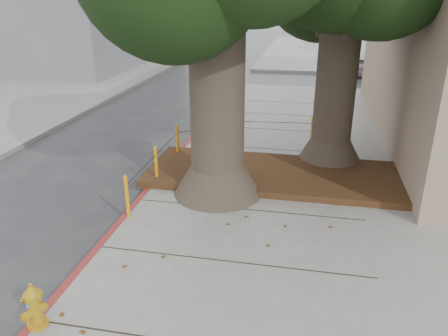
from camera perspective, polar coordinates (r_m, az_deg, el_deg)
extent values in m
plane|color=#28282B|center=(8.03, -2.79, -12.58)|extent=(140.00, 140.00, 0.00)
cube|color=slate|center=(36.91, 18.51, 14.15)|extent=(16.00, 20.00, 0.15)
cube|color=maroon|center=(10.61, -10.08, -3.26)|extent=(0.14, 26.00, 0.16)
cube|color=black|center=(11.19, 6.48, -0.79)|extent=(6.40, 2.60, 0.16)
cone|color=#4C3F33|center=(10.15, -0.84, -1.47)|extent=(2.04, 2.04, 0.70)
cylinder|color=#4C3F33|center=(9.51, -0.90, 9.79)|extent=(1.20, 1.20, 4.22)
cone|color=#4C3F33|center=(12.30, 13.61, 2.22)|extent=(1.77, 1.77, 0.70)
cylinder|color=#4C3F33|center=(11.82, 14.41, 10.53)|extent=(1.04, 1.04, 3.84)
cylinder|color=orange|center=(9.27, -12.55, -3.76)|extent=(0.08, 0.08, 0.90)
sphere|color=orange|center=(9.09, -12.78, -1.20)|extent=(0.09, 0.09, 0.09)
cylinder|color=orange|center=(10.80, -8.84, 0.33)|extent=(0.08, 0.08, 0.90)
sphere|color=orange|center=(10.64, -8.98, 2.58)|extent=(0.09, 0.09, 0.09)
cylinder|color=orange|center=(12.39, -6.06, 3.38)|extent=(0.08, 0.08, 0.90)
sphere|color=orange|center=(12.25, -6.15, 5.37)|extent=(0.09, 0.09, 0.09)
cylinder|color=orange|center=(13.45, 1.96, 5.02)|extent=(0.08, 0.08, 0.90)
sphere|color=orange|center=(13.32, 1.98, 6.87)|extent=(0.09, 0.09, 0.09)
cylinder|color=orange|center=(13.48, 11.39, 4.63)|extent=(0.08, 0.08, 0.90)
sphere|color=orange|center=(13.36, 11.54, 6.47)|extent=(0.09, 0.09, 0.09)
cylinder|color=black|center=(9.92, -10.66, -0.13)|extent=(0.02, 1.80, 0.02)
cylinder|color=black|center=(11.50, -7.42, 3.22)|extent=(0.02, 1.80, 0.02)
cylinder|color=black|center=(12.81, -1.91, 5.39)|extent=(1.51, 1.51, 0.02)
cylinder|color=black|center=(13.34, 6.73, 5.95)|extent=(2.20, 0.22, 0.02)
cylinder|color=#BC8D13|center=(7.11, -23.10, -18.17)|extent=(0.35, 0.35, 0.06)
cylinder|color=#BC8D13|center=(6.96, -23.42, -16.60)|extent=(0.24, 0.24, 0.46)
cylinder|color=#BC8D13|center=(6.82, -23.73, -15.01)|extent=(0.32, 0.32, 0.06)
cone|color=#BC8D13|center=(6.77, -23.85, -14.42)|extent=(0.30, 0.30, 0.13)
cylinder|color=#BC8D13|center=(6.72, -23.96, -13.85)|extent=(0.06, 0.06, 0.05)
cylinder|color=#BC8D13|center=(6.97, -24.26, -15.54)|extent=(0.14, 0.11, 0.08)
cylinder|color=#BC8D13|center=(6.82, -22.85, -16.22)|extent=(0.14, 0.11, 0.08)
cylinder|color=#BC8D13|center=(6.91, -24.10, -17.06)|extent=(0.15, 0.15, 0.12)
cube|color=#5999D8|center=(6.83, -24.23, -16.18)|extent=(0.06, 0.02, 0.06)
imported|color=#B4B4B9|center=(26.30, 17.33, 12.54)|extent=(3.45, 1.45, 1.17)
imported|color=maroon|center=(25.57, 25.47, 11.27)|extent=(3.85, 1.43, 1.26)
imported|color=black|center=(28.08, -18.60, 13.12)|extent=(1.95, 4.58, 1.32)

